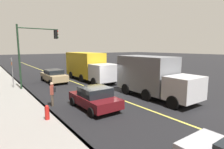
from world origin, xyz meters
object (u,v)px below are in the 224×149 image
(car_tan, at_px, (54,76))
(truck_gray, at_px, (153,76))
(pedestrian_with_backpack, at_px, (52,92))
(car_maroon, at_px, (95,98))
(street_sign_post, at_px, (12,71))
(fire_hydrant, at_px, (47,114))
(traffic_light_mast, at_px, (35,46))
(truck_yellow, at_px, (88,66))

(car_tan, xyz_separation_m, truck_gray, (-10.80, -4.43, 0.94))
(pedestrian_with_backpack, bearing_deg, car_maroon, -136.57)
(pedestrian_with_backpack, xyz_separation_m, street_sign_post, (7.33, 1.43, 0.81))
(car_maroon, distance_m, truck_gray, 5.31)
(car_tan, bearing_deg, fire_hydrant, 160.14)
(pedestrian_with_backpack, relative_size, fire_hydrant, 1.75)
(car_tan, relative_size, pedestrian_with_backpack, 2.76)
(fire_hydrant, bearing_deg, pedestrian_with_backpack, -23.52)
(car_maroon, bearing_deg, street_sign_post, 20.12)
(traffic_light_mast, bearing_deg, car_tan, -47.52)
(car_tan, xyz_separation_m, traffic_light_mast, (-2.19, 2.39, 3.34))
(pedestrian_with_backpack, bearing_deg, car_tan, -18.70)
(truck_gray, distance_m, street_sign_post, 13.05)
(street_sign_post, bearing_deg, pedestrian_with_backpack, -168.97)
(car_maroon, height_order, truck_gray, truck_gray)
(pedestrian_with_backpack, height_order, fire_hydrant, pedestrian_with_backpack)
(traffic_light_mast, distance_m, street_sign_post, 3.21)
(truck_gray, height_order, fire_hydrant, truck_gray)
(pedestrian_with_backpack, height_order, traffic_light_mast, traffic_light_mast)
(pedestrian_with_backpack, distance_m, street_sign_post, 7.51)
(car_maroon, xyz_separation_m, fire_hydrant, (-0.42, 3.18, -0.26))
(pedestrian_with_backpack, bearing_deg, fire_hydrant, 156.48)
(car_tan, bearing_deg, truck_yellow, -106.54)
(truck_gray, xyz_separation_m, truck_yellow, (9.66, 0.58, 0.04))
(car_maroon, xyz_separation_m, truck_yellow, (9.43, -4.64, 1.01))
(car_tan, height_order, truck_gray, truck_gray)
(car_tan, distance_m, pedestrian_with_backpack, 8.87)
(car_maroon, height_order, pedestrian_with_backpack, pedestrian_with_backpack)
(truck_gray, relative_size, fire_hydrant, 7.33)
(car_maroon, relative_size, fire_hydrant, 4.15)
(car_tan, distance_m, truck_gray, 11.71)
(car_tan, xyz_separation_m, car_maroon, (-10.57, 0.79, -0.04))
(street_sign_post, height_order, fire_hydrant, street_sign_post)
(car_maroon, bearing_deg, truck_gray, -92.54)
(truck_yellow, height_order, traffic_light_mast, traffic_light_mast)
(street_sign_post, bearing_deg, traffic_light_mast, -120.60)
(truck_yellow, bearing_deg, fire_hydrant, 141.57)
(fire_hydrant, bearing_deg, car_maroon, -82.48)
(truck_gray, bearing_deg, street_sign_post, 41.80)
(car_maroon, xyz_separation_m, pedestrian_with_backpack, (2.17, 2.05, 0.23))
(car_maroon, relative_size, street_sign_post, 1.30)
(traffic_light_mast, bearing_deg, pedestrian_with_backpack, 175.79)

